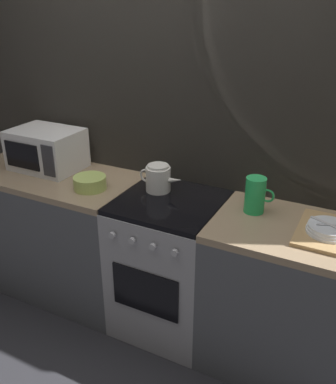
# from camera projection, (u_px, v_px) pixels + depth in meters

# --- Properties ---
(ground_plane) EXTENTS (8.00, 8.00, 0.00)m
(ground_plane) POSITION_uv_depth(u_px,v_px,m) (169.00, 321.00, 2.80)
(ground_plane) COLOR #2D2D33
(back_wall) EXTENTS (3.60, 0.05, 2.40)m
(back_wall) POSITION_uv_depth(u_px,v_px,m) (193.00, 136.00, 2.56)
(back_wall) COLOR #A39989
(back_wall) RESTS_ON ground_plane
(counter_left) EXTENTS (1.20, 0.60, 0.90)m
(counter_left) POSITION_uv_depth(u_px,v_px,m) (57.00, 232.00, 2.99)
(counter_left) COLOR #515459
(counter_left) RESTS_ON ground_plane
(stove_unit) EXTENTS (0.60, 0.63, 0.90)m
(stove_unit) POSITION_uv_depth(u_px,v_px,m) (169.00, 265.00, 2.61)
(stove_unit) COLOR #9E9EA3
(stove_unit) RESTS_ON ground_plane
(counter_right) EXTENTS (1.20, 0.60, 0.90)m
(counter_right) POSITION_uv_depth(u_px,v_px,m) (319.00, 309.00, 2.24)
(counter_right) COLOR #515459
(counter_right) RESTS_ON ground_plane
(microwave) EXTENTS (0.46, 0.35, 0.27)m
(microwave) POSITION_uv_depth(u_px,v_px,m) (47.00, 149.00, 2.83)
(microwave) COLOR white
(microwave) RESTS_ON counter_left
(kettle) EXTENTS (0.28, 0.15, 0.17)m
(kettle) POSITION_uv_depth(u_px,v_px,m) (158.00, 178.00, 2.51)
(kettle) COLOR white
(kettle) RESTS_ON stove_unit
(mixing_bowl) EXTENTS (0.20, 0.20, 0.08)m
(mixing_bowl) POSITION_uv_depth(u_px,v_px,m) (90.00, 183.00, 2.55)
(mixing_bowl) COLOR #B7D166
(mixing_bowl) RESTS_ON counter_left
(pitcher) EXTENTS (0.16, 0.11, 0.20)m
(pitcher) POSITION_uv_depth(u_px,v_px,m) (255.00, 195.00, 2.25)
(pitcher) COLOR green
(pitcher) RESTS_ON counter_right
(dish_pile) EXTENTS (0.30, 0.40, 0.07)m
(dish_pile) POSITION_uv_depth(u_px,v_px,m) (329.00, 231.00, 2.05)
(dish_pile) COLOR tan
(dish_pile) RESTS_ON counter_right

